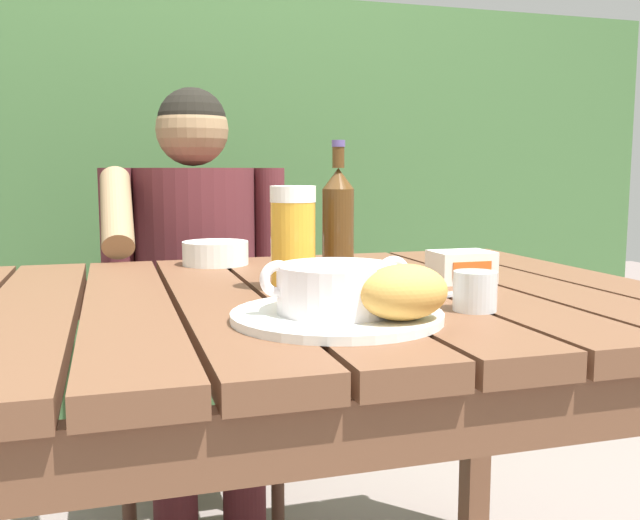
% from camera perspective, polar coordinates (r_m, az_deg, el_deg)
% --- Properties ---
extents(dining_table, '(1.26, 0.95, 0.76)m').
position_cam_1_polar(dining_table, '(1.20, -1.60, -6.96)').
color(dining_table, brown).
rests_on(dining_table, ground_plane).
extents(hedge_backdrop, '(3.47, 0.90, 1.65)m').
position_cam_1_polar(hedge_backdrop, '(2.72, -13.72, 4.75)').
color(hedge_backdrop, '#416938').
rests_on(hedge_backdrop, ground_plane).
extents(chair_near_diner, '(0.43, 0.47, 0.91)m').
position_cam_1_polar(chair_near_diner, '(2.11, -10.45, -6.66)').
color(chair_near_diner, brown).
rests_on(chair_near_diner, ground_plane).
extents(person_eating, '(0.48, 0.47, 1.18)m').
position_cam_1_polar(person_eating, '(1.87, -10.03, -1.02)').
color(person_eating, '#592429').
rests_on(person_eating, ground_plane).
extents(serving_plate, '(0.29, 0.29, 0.01)m').
position_cam_1_polar(serving_plate, '(0.96, 1.38, -4.55)').
color(serving_plate, white).
rests_on(serving_plate, dining_table).
extents(soup_bowl, '(0.21, 0.16, 0.07)m').
position_cam_1_polar(soup_bowl, '(0.95, 1.39, -2.20)').
color(soup_bowl, white).
rests_on(soup_bowl, serving_plate).
extents(bread_roll, '(0.14, 0.11, 0.07)m').
position_cam_1_polar(bread_roll, '(0.90, 6.82, -2.61)').
color(bread_roll, gold).
rests_on(bread_roll, serving_plate).
extents(beer_glass, '(0.08, 0.08, 0.18)m').
position_cam_1_polar(beer_glass, '(1.19, -2.20, 1.80)').
color(beer_glass, gold).
rests_on(beer_glass, dining_table).
extents(beer_bottle, '(0.06, 0.06, 0.26)m').
position_cam_1_polar(beer_bottle, '(1.26, 1.49, 3.00)').
color(beer_bottle, '#4F3215').
rests_on(beer_bottle, dining_table).
extents(water_glass_small, '(0.06, 0.06, 0.06)m').
position_cam_1_polar(water_glass_small, '(1.04, 12.49, -2.48)').
color(water_glass_small, silver).
rests_on(water_glass_small, dining_table).
extents(butter_tub, '(0.11, 0.08, 0.06)m').
position_cam_1_polar(butter_tub, '(1.30, 11.42, -0.53)').
color(butter_tub, white).
rests_on(butter_tub, dining_table).
extents(table_knife, '(0.17, 0.07, 0.01)m').
position_cam_1_polar(table_knife, '(1.10, 7.24, -3.19)').
color(table_knife, silver).
rests_on(table_knife, dining_table).
extents(diner_bowl, '(0.14, 0.14, 0.05)m').
position_cam_1_polar(diner_bowl, '(1.53, -8.50, 0.57)').
color(diner_bowl, white).
rests_on(diner_bowl, dining_table).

